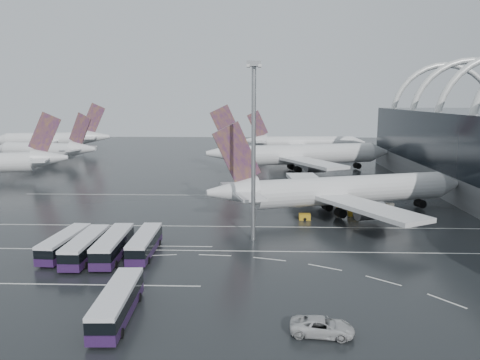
{
  "coord_description": "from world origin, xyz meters",
  "views": [
    {
      "loc": [
        -3.08,
        -71.92,
        23.68
      ],
      "look_at": [
        -6.3,
        22.17,
        7.0
      ],
      "focal_mm": 35.0,
      "sensor_mm": 36.0,
      "label": 1
    }
  ],
  "objects_px": {
    "airliner_main": "(339,191)",
    "bus_row_far_c": "(117,303)",
    "airliner_gate_c": "(303,143)",
    "gse_cart_belly_e": "(342,205)",
    "airliner_gate_b": "(298,155)",
    "gse_cart_belly_c": "(305,217)",
    "gse_cart_belly_b": "(388,206)",
    "jet_remote_far": "(54,140)",
    "van_curve_a": "(322,327)",
    "bus_row_near_b": "(86,247)",
    "bus_row_near_c": "(113,245)",
    "gse_cart_belly_a": "(353,213)",
    "bus_row_near_a": "(65,243)",
    "jet_remote_mid": "(46,150)",
    "bus_row_near_d": "(145,243)",
    "floodlight_mast": "(254,130)"
  },
  "relations": [
    {
      "from": "jet_remote_far",
      "to": "van_curve_a",
      "type": "relative_size",
      "value": 7.63
    },
    {
      "from": "jet_remote_far",
      "to": "bus_row_near_d",
      "type": "bearing_deg",
      "value": 107.63
    },
    {
      "from": "gse_cart_belly_e",
      "to": "airliner_main",
      "type": "bearing_deg",
      "value": -107.95
    },
    {
      "from": "bus_row_near_b",
      "to": "bus_row_near_c",
      "type": "bearing_deg",
      "value": -80.84
    },
    {
      "from": "airliner_gate_b",
      "to": "airliner_gate_c",
      "type": "height_order",
      "value": "airliner_gate_b"
    },
    {
      "from": "gse_cart_belly_b",
      "to": "van_curve_a",
      "type": "bearing_deg",
      "value": -111.53
    },
    {
      "from": "airliner_gate_c",
      "to": "bus_row_near_d",
      "type": "distance_m",
      "value": 135.14
    },
    {
      "from": "airliner_gate_b",
      "to": "van_curve_a",
      "type": "bearing_deg",
      "value": -108.51
    },
    {
      "from": "gse_cart_belly_b",
      "to": "airliner_gate_b",
      "type": "bearing_deg",
      "value": 106.51
    },
    {
      "from": "bus_row_near_b",
      "to": "gse_cart_belly_a",
      "type": "relative_size",
      "value": 6.32
    },
    {
      "from": "bus_row_near_a",
      "to": "gse_cart_belly_c",
      "type": "relative_size",
      "value": 5.88
    },
    {
      "from": "airliner_main",
      "to": "van_curve_a",
      "type": "distance_m",
      "value": 50.99
    },
    {
      "from": "gse_cart_belly_a",
      "to": "jet_remote_far",
      "type": "bearing_deg",
      "value": 135.23
    },
    {
      "from": "bus_row_near_d",
      "to": "gse_cart_belly_a",
      "type": "height_order",
      "value": "bus_row_near_d"
    },
    {
      "from": "jet_remote_far",
      "to": "van_curve_a",
      "type": "bearing_deg",
      "value": 110.63
    },
    {
      "from": "bus_row_far_c",
      "to": "gse_cart_belly_a",
      "type": "relative_size",
      "value": 6.24
    },
    {
      "from": "airliner_main",
      "to": "airliner_gate_b",
      "type": "height_order",
      "value": "airliner_gate_b"
    },
    {
      "from": "bus_row_near_d",
      "to": "van_curve_a",
      "type": "distance_m",
      "value": 33.63
    },
    {
      "from": "bus_row_near_d",
      "to": "gse_cart_belly_e",
      "type": "relative_size",
      "value": 5.6
    },
    {
      "from": "bus_row_near_a",
      "to": "van_curve_a",
      "type": "relative_size",
      "value": 2.03
    },
    {
      "from": "bus_row_near_c",
      "to": "van_curve_a",
      "type": "height_order",
      "value": "bus_row_near_c"
    },
    {
      "from": "jet_remote_mid",
      "to": "bus_row_near_a",
      "type": "distance_m",
      "value": 109.15
    },
    {
      "from": "jet_remote_far",
      "to": "van_curve_a",
      "type": "height_order",
      "value": "jet_remote_far"
    },
    {
      "from": "airliner_gate_c",
      "to": "gse_cart_belly_b",
      "type": "height_order",
      "value": "airliner_gate_c"
    },
    {
      "from": "airliner_gate_b",
      "to": "gse_cart_belly_b",
      "type": "height_order",
      "value": "airliner_gate_b"
    },
    {
      "from": "airliner_main",
      "to": "airliner_gate_b",
      "type": "distance_m",
      "value": 56.18
    },
    {
      "from": "jet_remote_mid",
      "to": "floodlight_mast",
      "type": "xyz_separation_m",
      "value": [
        75.76,
        -90.18,
        13.64
      ]
    },
    {
      "from": "gse_cart_belly_c",
      "to": "jet_remote_mid",
      "type": "bearing_deg",
      "value": 138.25
    },
    {
      "from": "bus_row_near_b",
      "to": "gse_cart_belly_c",
      "type": "relative_size",
      "value": 6.12
    },
    {
      "from": "bus_row_near_b",
      "to": "bus_row_near_d",
      "type": "bearing_deg",
      "value": -75.4
    },
    {
      "from": "airliner_gate_c",
      "to": "gse_cart_belly_a",
      "type": "relative_size",
      "value": 24.01
    },
    {
      "from": "airliner_main",
      "to": "bus_row_far_c",
      "type": "distance_m",
      "value": 56.78
    },
    {
      "from": "jet_remote_far",
      "to": "bus_row_near_c",
      "type": "relative_size",
      "value": 3.53
    },
    {
      "from": "floodlight_mast",
      "to": "bus_row_near_c",
      "type": "bearing_deg",
      "value": -156.02
    },
    {
      "from": "gse_cart_belly_e",
      "to": "van_curve_a",
      "type": "bearing_deg",
      "value": -102.2
    },
    {
      "from": "airliner_gate_b",
      "to": "gse_cart_belly_c",
      "type": "relative_size",
      "value": 27.61
    },
    {
      "from": "airliner_gate_c",
      "to": "bus_row_near_b",
      "type": "xyz_separation_m",
      "value": [
        -44.95,
        -132.2,
        -2.77
      ]
    },
    {
      "from": "airliner_gate_c",
      "to": "gse_cart_belly_e",
      "type": "relative_size",
      "value": 22.05
    },
    {
      "from": "airliner_gate_c",
      "to": "bus_row_far_c",
      "type": "relative_size",
      "value": 3.85
    },
    {
      "from": "bus_row_near_b",
      "to": "van_curve_a",
      "type": "bearing_deg",
      "value": -124.16
    },
    {
      "from": "airliner_gate_b",
      "to": "bus_row_near_c",
      "type": "bearing_deg",
      "value": -127.49
    },
    {
      "from": "airliner_main",
      "to": "gse_cart_belly_b",
      "type": "bearing_deg",
      "value": 7.24
    },
    {
      "from": "airliner_gate_b",
      "to": "gse_cart_belly_a",
      "type": "bearing_deg",
      "value": -98.58
    },
    {
      "from": "airliner_gate_c",
      "to": "gse_cart_belly_c",
      "type": "distance_m",
      "value": 109.21
    },
    {
      "from": "bus_row_near_c",
      "to": "airliner_main",
      "type": "bearing_deg",
      "value": -56.01
    },
    {
      "from": "bus_row_near_d",
      "to": "airliner_main",
      "type": "bearing_deg",
      "value": -53.38
    },
    {
      "from": "van_curve_a",
      "to": "gse_cart_belly_e",
      "type": "distance_m",
      "value": 56.62
    },
    {
      "from": "gse_cart_belly_c",
      "to": "airliner_gate_b",
      "type": "bearing_deg",
      "value": 86.34
    },
    {
      "from": "airliner_gate_b",
      "to": "bus_row_near_a",
      "type": "xyz_separation_m",
      "value": [
        -42.57,
        -82.48,
        -3.65
      ]
    },
    {
      "from": "bus_row_near_c",
      "to": "floodlight_mast",
      "type": "height_order",
      "value": "floodlight_mast"
    }
  ]
}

